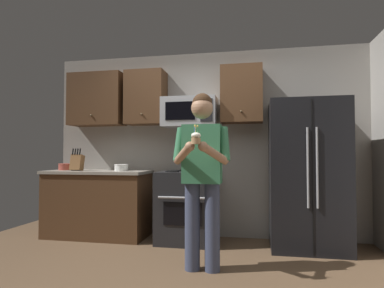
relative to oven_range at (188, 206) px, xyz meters
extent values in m
plane|color=brown|center=(0.15, -1.36, -0.46)|extent=(6.00, 6.00, 0.00)
cube|color=gray|center=(0.15, 0.39, 0.84)|extent=(4.40, 0.10, 2.60)
cube|color=black|center=(0.00, 0.00, 0.00)|extent=(0.76, 0.66, 0.92)
cube|color=black|center=(0.00, -0.33, -0.04)|extent=(0.48, 0.01, 0.28)
cylinder|color=#99999E|center=(0.00, -0.36, 0.16)|extent=(0.60, 0.03, 0.03)
cylinder|color=black|center=(-0.18, -0.14, 0.46)|extent=(0.18, 0.18, 0.01)
cylinder|color=black|center=(0.18, -0.14, 0.46)|extent=(0.18, 0.18, 0.01)
cylinder|color=black|center=(-0.18, 0.14, 0.46)|extent=(0.18, 0.18, 0.01)
cylinder|color=black|center=(0.18, 0.14, 0.46)|extent=(0.18, 0.18, 0.01)
cube|color=#9EA0A5|center=(0.00, 0.12, 1.26)|extent=(0.74, 0.40, 0.40)
cube|color=black|center=(-0.09, -0.08, 1.26)|extent=(0.40, 0.01, 0.24)
cube|color=black|center=(0.26, -0.08, 1.26)|extent=(0.16, 0.01, 0.30)
cube|color=black|center=(1.50, -0.04, 0.44)|extent=(0.90, 0.72, 1.80)
cylinder|color=gray|center=(1.45, -0.41, 0.54)|extent=(0.02, 0.02, 0.90)
cylinder|color=gray|center=(1.55, -0.41, 0.54)|extent=(0.02, 0.02, 0.90)
cube|color=black|center=(1.50, -0.40, 0.44)|extent=(0.01, 0.01, 1.74)
cube|color=#4C301C|center=(-1.40, 0.17, 1.49)|extent=(0.80, 0.34, 0.76)
sphere|color=brown|center=(-1.40, -0.01, 1.24)|extent=(0.03, 0.03, 0.03)
cube|color=#4C301C|center=(-0.65, 0.17, 1.49)|extent=(0.55, 0.34, 0.76)
sphere|color=brown|center=(-0.65, -0.01, 1.24)|extent=(0.03, 0.03, 0.03)
cube|color=#4C301C|center=(0.70, 0.17, 1.49)|extent=(0.55, 0.34, 0.76)
sphere|color=brown|center=(0.70, -0.01, 1.24)|extent=(0.03, 0.03, 0.03)
cube|color=#4C301C|center=(-1.30, 0.02, -0.02)|extent=(1.40, 0.62, 0.88)
cube|color=gray|center=(-1.30, 0.02, 0.44)|extent=(1.44, 0.66, 0.04)
cube|color=brown|center=(-1.60, -0.03, 0.57)|extent=(0.16, 0.15, 0.24)
cylinder|color=black|center=(-1.65, -0.05, 0.72)|extent=(0.02, 0.04, 0.09)
cylinder|color=black|center=(-1.61, -0.05, 0.72)|extent=(0.02, 0.04, 0.09)
cylinder|color=black|center=(-1.58, -0.05, 0.72)|extent=(0.02, 0.04, 0.09)
cylinder|color=black|center=(-1.54, -0.05, 0.72)|extent=(0.02, 0.04, 0.09)
cylinder|color=white|center=(-0.95, 0.01, 0.50)|extent=(0.19, 0.19, 0.08)
torus|color=white|center=(-0.95, 0.01, 0.54)|extent=(0.20, 0.20, 0.01)
cylinder|color=#B24C3F|center=(-1.84, 0.07, 0.50)|extent=(0.20, 0.20, 0.09)
torus|color=#B24C3F|center=(-1.84, 0.07, 0.55)|extent=(0.20, 0.20, 0.01)
cylinder|color=#383F59|center=(0.26, -1.02, -0.03)|extent=(0.15, 0.15, 0.86)
cylinder|color=#383F59|center=(0.46, -1.02, -0.03)|extent=(0.15, 0.15, 0.86)
cube|color=#33724C|center=(0.36, -1.02, 0.69)|extent=(0.38, 0.22, 0.58)
sphere|color=#A37556|center=(0.36, -1.02, 1.15)|extent=(0.22, 0.22, 0.22)
sphere|color=#382314|center=(0.36, -1.01, 1.20)|extent=(0.20, 0.20, 0.20)
cylinder|color=#33724C|center=(0.13, -1.05, 0.78)|extent=(0.15, 0.18, 0.35)
cylinder|color=#A37556|center=(0.21, -1.21, 0.69)|extent=(0.26, 0.33, 0.21)
sphere|color=#A37556|center=(0.30, -1.34, 0.76)|extent=(0.09, 0.09, 0.09)
cylinder|color=#33724C|center=(0.58, -1.05, 0.78)|extent=(0.15, 0.18, 0.35)
cylinder|color=#A37556|center=(0.51, -1.21, 0.69)|extent=(0.26, 0.33, 0.21)
sphere|color=#A37556|center=(0.42, -1.34, 0.76)|extent=(0.09, 0.09, 0.09)
cylinder|color=#A87F56|center=(0.36, -1.36, 0.80)|extent=(0.08, 0.08, 0.06)
ellipsoid|color=white|center=(0.36, -1.36, 0.85)|extent=(0.09, 0.09, 0.06)
cylinder|color=#4CBF66|center=(0.37, -1.36, 0.90)|extent=(0.01, 0.01, 0.06)
ellipsoid|color=#FFD159|center=(0.37, -1.36, 0.94)|extent=(0.01, 0.01, 0.02)
cylinder|color=#F2D84C|center=(0.35, -1.34, 0.90)|extent=(0.01, 0.01, 0.06)
ellipsoid|color=#FFD159|center=(0.35, -1.34, 0.94)|extent=(0.01, 0.01, 0.02)
cylinder|color=#4C7FE5|center=(0.35, -1.37, 0.90)|extent=(0.01, 0.01, 0.06)
ellipsoid|color=#FFD159|center=(0.35, -1.37, 0.94)|extent=(0.01, 0.01, 0.02)
camera|label=1|loc=(0.89, -4.23, 0.68)|focal=30.49mm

